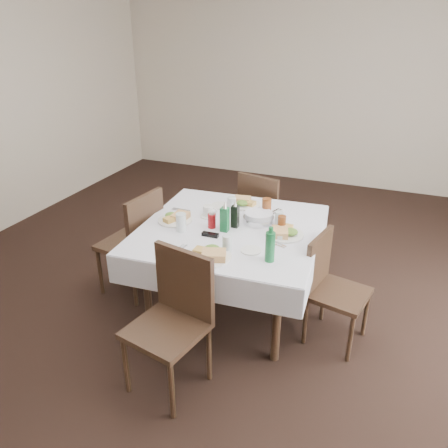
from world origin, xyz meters
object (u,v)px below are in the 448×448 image
at_px(bread_basket, 259,218).
at_px(oil_cruet_dark, 235,215).
at_px(water_w, 181,222).
at_px(coffee_mug, 208,212).
at_px(chair_north, 262,211).
at_px(water_s, 227,243).
at_px(chair_west, 137,238).
at_px(ketchup_bottle, 212,220).
at_px(green_bottle, 270,246).
at_px(dining_table, 230,236).
at_px(chair_east, 329,282).
at_px(water_e, 279,219).
at_px(oil_cruet_green, 225,218).
at_px(chair_south, 175,312).
at_px(water_n, 232,205).

relative_size(bread_basket, oil_cruet_dark, 1.10).
distance_m(water_w, coffee_mug, 0.33).
height_order(chair_north, water_s, chair_north).
distance_m(chair_west, ketchup_bottle, 0.75).
xyz_separation_m(water_w, green_bottle, (0.76, -0.19, 0.04)).
distance_m(dining_table, green_bottle, 0.61).
distance_m(ketchup_bottle, green_bottle, 0.66).
distance_m(chair_north, oil_cruet_dark, 0.99).
bearing_deg(water_w, chair_east, 6.87).
bearing_deg(water_e, oil_cruet_green, -146.03).
distance_m(oil_cruet_dark, ketchup_bottle, 0.19).
height_order(chair_south, water_w, chair_south).
distance_m(dining_table, coffee_mug, 0.30).
xyz_separation_m(chair_west, oil_cruet_green, (0.82, -0.01, 0.32)).
bearing_deg(green_bottle, ketchup_bottle, 149.57).
xyz_separation_m(bread_basket, ketchup_bottle, (-0.31, -0.23, 0.02)).
relative_size(chair_west, water_w, 6.65).
bearing_deg(ketchup_bottle, water_e, 25.23).
xyz_separation_m(chair_north, chair_east, (0.83, -1.01, -0.04)).
bearing_deg(dining_table, ketchup_bottle, -157.21).
bearing_deg(water_e, chair_east, -26.24).
bearing_deg(coffee_mug, green_bottle, -37.20).
xyz_separation_m(chair_north, green_bottle, (0.46, -1.34, 0.35)).
xyz_separation_m(oil_cruet_dark, ketchup_bottle, (-0.16, -0.08, -0.03)).
bearing_deg(bread_basket, coffee_mug, -172.50).
relative_size(chair_north, chair_west, 0.95).
height_order(bread_basket, coffee_mug, coffee_mug).
bearing_deg(water_w, green_bottle, -14.13).
xyz_separation_m(chair_north, water_s, (0.14, -1.32, 0.30)).
distance_m(chair_east, green_bottle, 0.63).
height_order(bread_basket, ketchup_bottle, ketchup_bottle).
xyz_separation_m(chair_west, water_n, (0.74, 0.35, 0.28)).
bearing_deg(chair_east, water_w, -173.13).
relative_size(dining_table, ketchup_bottle, 10.81).
bearing_deg(chair_west, chair_east, 0.27).
height_order(chair_north, chair_west, chair_west).
height_order(water_s, ketchup_bottle, ketchup_bottle).
distance_m(water_n, water_e, 0.46).
bearing_deg(ketchup_bottle, oil_cruet_dark, 25.85).
bearing_deg(chair_south, water_e, 69.67).
distance_m(chair_south, water_e, 1.15).
bearing_deg(ketchup_bottle, chair_north, 83.71).
xyz_separation_m(water_s, water_w, (-0.45, 0.17, 0.01)).
bearing_deg(water_s, chair_west, 162.44).
distance_m(dining_table, oil_cruet_green, 0.20).
relative_size(water_n, water_s, 1.09).
bearing_deg(coffee_mug, water_n, 48.79).
height_order(chair_west, water_n, chair_west).
bearing_deg(water_n, chair_west, -154.25).
height_order(water_n, water_s, water_n).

